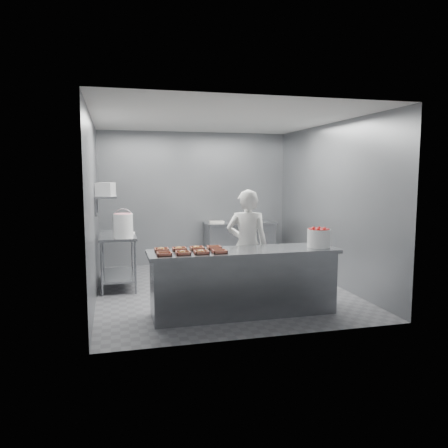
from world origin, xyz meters
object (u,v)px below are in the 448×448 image
(tray_0, at_px, (164,254))
(worker, at_px, (247,246))
(appliance, at_px, (106,189))
(tray_3, at_px, (220,251))
(tray_1, at_px, (183,253))
(glaze_bucket, at_px, (123,225))
(strawberry_tub, at_px, (319,237))
(tray_4, at_px, (161,250))
(tray_5, at_px, (179,249))
(tray_6, at_px, (197,248))
(back_counter, at_px, (240,243))
(prep_table, at_px, (118,252))
(service_counter, at_px, (244,282))
(tray_7, at_px, (214,248))
(tray_2, at_px, (201,252))

(tray_0, xyz_separation_m, worker, (1.33, 0.75, -0.07))
(appliance, bearing_deg, tray_3, -36.60)
(tray_1, relative_size, glaze_bucket, 0.40)
(strawberry_tub, bearing_deg, tray_4, 174.30)
(tray_5, height_order, worker, worker)
(tray_4, bearing_deg, strawberry_tub, -5.70)
(tray_1, distance_m, glaze_bucket, 1.83)
(tray_1, relative_size, tray_6, 1.00)
(tray_3, bearing_deg, back_counter, 69.44)
(prep_table, bearing_deg, glaze_bucket, -77.77)
(prep_table, height_order, tray_6, tray_6)
(service_counter, distance_m, worker, 0.76)
(service_counter, relative_size, tray_6, 13.88)
(back_counter, height_order, strawberry_tub, strawberry_tub)
(service_counter, height_order, appliance, appliance)
(tray_5, xyz_separation_m, tray_7, (0.48, 0.00, -0.00))
(tray_3, relative_size, worker, 0.11)
(worker, relative_size, appliance, 5.82)
(prep_table, distance_m, tray_5, 1.99)
(tray_7, bearing_deg, strawberry_tub, -8.50)
(tray_5, relative_size, worker, 0.11)
(tray_7, bearing_deg, appliance, 131.27)
(back_counter, height_order, tray_2, tray_2)
(tray_7, bearing_deg, prep_table, 125.33)
(tray_4, distance_m, glaze_bucket, 1.46)
(tray_3, height_order, glaze_bucket, glaze_bucket)
(worker, relative_size, strawberry_tub, 5.33)
(glaze_bucket, height_order, appliance, appliance)
(tray_1, relative_size, appliance, 0.64)
(tray_4, height_order, tray_7, tray_4)
(service_counter, relative_size, appliance, 8.93)
(tray_6, bearing_deg, tray_5, 180.00)
(tray_2, distance_m, worker, 1.14)
(tray_6, relative_size, glaze_bucket, 0.40)
(prep_table, bearing_deg, service_counter, -49.76)
(strawberry_tub, xyz_separation_m, appliance, (-2.90, 1.86, 0.63))
(tray_5, distance_m, appliance, 2.05)
(back_counter, bearing_deg, tray_2, -114.06)
(tray_4, bearing_deg, tray_1, -52.02)
(tray_0, bearing_deg, tray_4, 90.56)
(tray_0, height_order, tray_2, tray_2)
(tray_5, height_order, tray_7, tray_5)
(tray_7, height_order, appliance, appliance)
(tray_3, height_order, appliance, appliance)
(service_counter, height_order, tray_7, tray_7)
(tray_1, bearing_deg, tray_7, 32.48)
(back_counter, xyz_separation_m, tray_2, (-1.52, -3.40, 0.47))
(service_counter, relative_size, tray_7, 13.88)
(service_counter, relative_size, prep_table, 2.17)
(tray_6, bearing_deg, worker, 27.52)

